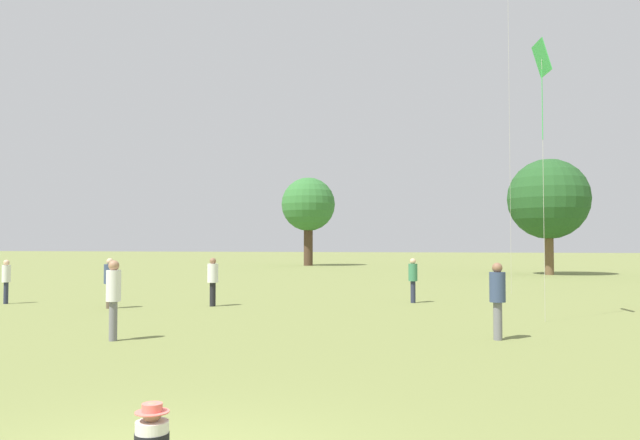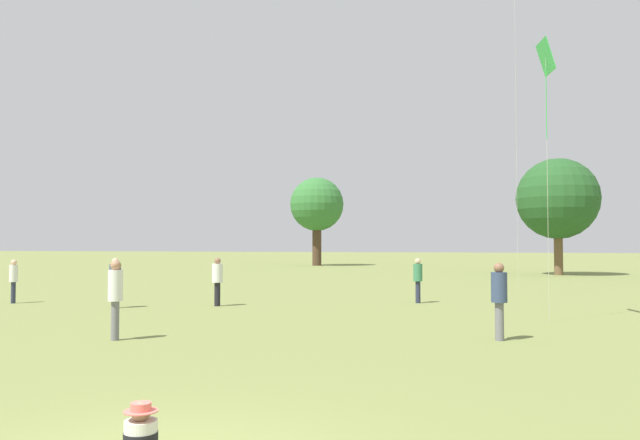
% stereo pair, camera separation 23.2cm
% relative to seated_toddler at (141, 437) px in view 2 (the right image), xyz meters
% --- Properties ---
extents(seated_toddler, '(0.52, 0.60, 0.61)m').
position_rel_seated_toddler_xyz_m(seated_toddler, '(0.00, 0.00, 0.00)').
color(seated_toddler, '#383D56').
rests_on(seated_toddler, ground).
extents(person_standing_0, '(0.42, 0.42, 1.82)m').
position_rel_seated_toddler_xyz_m(person_standing_0, '(-4.62, 6.98, 0.85)').
color(person_standing_0, slate).
rests_on(person_standing_0, ground).
extents(person_standing_1, '(0.36, 0.36, 1.60)m').
position_rel_seated_toddler_xyz_m(person_standing_1, '(-13.10, 13.94, 0.72)').
color(person_standing_1, '#282D42').
rests_on(person_standing_1, ground).
extents(person_standing_2, '(0.41, 0.41, 1.65)m').
position_rel_seated_toddler_xyz_m(person_standing_2, '(1.36, 17.52, 0.74)').
color(person_standing_2, '#282D42').
rests_on(person_standing_2, ground).
extents(person_standing_3, '(0.52, 0.52, 1.69)m').
position_rel_seated_toddler_xyz_m(person_standing_3, '(-5.40, 14.75, 0.75)').
color(person_standing_3, black).
rests_on(person_standing_3, ground).
extents(person_standing_4, '(0.45, 0.45, 1.76)m').
position_rel_seated_toddler_xyz_m(person_standing_4, '(3.88, 8.99, 0.80)').
color(person_standing_4, slate).
rests_on(person_standing_4, ground).
extents(person_standing_6, '(0.54, 0.54, 1.70)m').
position_rel_seated_toddler_xyz_m(person_standing_6, '(-8.54, 13.31, 0.76)').
color(person_standing_6, brown).
rests_on(person_standing_6, ground).
extents(kite_2, '(0.45, 0.98, 7.94)m').
position_rel_seated_toddler_xyz_m(kite_2, '(5.38, 12.73, 7.01)').
color(kite_2, green).
rests_on(kite_2, ground).
extents(distant_tree_0, '(5.65, 5.65, 8.16)m').
position_rel_seated_toddler_xyz_m(distant_tree_0, '(9.24, 40.35, 5.06)').
color(distant_tree_0, brown).
rests_on(distant_tree_0, ground).
extents(distant_tree_1, '(5.32, 5.32, 8.76)m').
position_rel_seated_toddler_xyz_m(distant_tree_1, '(-11.54, 54.34, 5.77)').
color(distant_tree_1, '#473323').
rests_on(distant_tree_1, ground).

